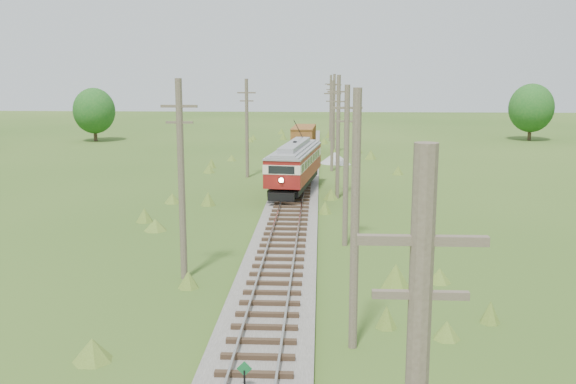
# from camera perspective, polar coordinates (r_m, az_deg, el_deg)

# --- Properties ---
(railbed_main) EXTENTS (3.60, 96.00, 0.57)m
(railbed_main) POSITION_cam_1_polar(r_m,az_deg,el_deg) (50.53, 0.68, 0.37)
(railbed_main) COLOR #605B54
(railbed_main) RESTS_ON ground
(switch_marker) EXTENTS (0.45, 0.06, 1.08)m
(switch_marker) POSITION_cam_1_polar(r_m,az_deg,el_deg) (19.36, -3.89, -15.97)
(switch_marker) COLOR black
(switch_marker) RESTS_ON ground
(streetcar) EXTENTS (3.97, 11.38, 5.15)m
(streetcar) POSITION_cam_1_polar(r_m,az_deg,el_deg) (48.56, 0.61, 2.64)
(streetcar) COLOR black
(streetcar) RESTS_ON ground
(gondola) EXTENTS (2.75, 7.52, 2.46)m
(gondola) POSITION_cam_1_polar(r_m,az_deg,el_deg) (73.16, 1.40, 4.96)
(gondola) COLOR black
(gondola) RESTS_ON ground
(gravel_pile) EXTENTS (3.12, 3.31, 1.13)m
(gravel_pile) POSITION_cam_1_polar(r_m,az_deg,el_deg) (65.26, 4.28, 3.02)
(gravel_pile) COLOR gray
(gravel_pile) RESTS_ON ground
(utility_pole_r_1) EXTENTS (0.30, 0.30, 8.80)m
(utility_pole_r_1) POSITION_cam_1_polar(r_m,az_deg,el_deg) (21.27, 5.97, -2.70)
(utility_pole_r_1) COLOR brown
(utility_pole_r_1) RESTS_ON ground
(utility_pole_r_2) EXTENTS (1.60, 0.30, 8.60)m
(utility_pole_r_2) POSITION_cam_1_polar(r_m,az_deg,el_deg) (34.04, 5.19, 2.45)
(utility_pole_r_2) COLOR brown
(utility_pole_r_2) RESTS_ON ground
(utility_pole_r_3) EXTENTS (1.60, 0.30, 9.00)m
(utility_pole_r_3) POSITION_cam_1_polar(r_m,az_deg,el_deg) (46.91, 4.47, 5.00)
(utility_pole_r_3) COLOR brown
(utility_pole_r_3) RESTS_ON ground
(utility_pole_r_4) EXTENTS (1.60, 0.30, 8.40)m
(utility_pole_r_4) POSITION_cam_1_polar(r_m,az_deg,el_deg) (59.88, 3.96, 5.97)
(utility_pole_r_4) COLOR brown
(utility_pole_r_4) RESTS_ON ground
(utility_pole_r_5) EXTENTS (1.60, 0.30, 8.90)m
(utility_pole_r_5) POSITION_cam_1_polar(r_m,az_deg,el_deg) (72.83, 4.10, 7.03)
(utility_pole_r_5) COLOR brown
(utility_pole_r_5) RESTS_ON ground
(utility_pole_r_6) EXTENTS (1.60, 0.30, 8.70)m
(utility_pole_r_6) POSITION_cam_1_polar(r_m,az_deg,el_deg) (85.80, 3.80, 7.53)
(utility_pole_r_6) COLOR brown
(utility_pole_r_6) RESTS_ON ground
(utility_pole_l_a) EXTENTS (1.60, 0.30, 9.00)m
(utility_pole_l_a) POSITION_cam_1_polar(r_m,az_deg,el_deg) (28.72, -9.46, 1.20)
(utility_pole_l_a) COLOR brown
(utility_pole_l_a) RESTS_ON ground
(utility_pole_l_b) EXTENTS (1.60, 0.30, 8.60)m
(utility_pole_l_b) POSITION_cam_1_polar(r_m,az_deg,el_deg) (56.24, -3.67, 5.77)
(utility_pole_l_b) COLOR brown
(utility_pole_l_b) RESTS_ON ground
(tree_mid_a) EXTENTS (5.46, 5.46, 7.03)m
(tree_mid_a) POSITION_cam_1_polar(r_m,az_deg,el_deg) (89.01, -16.86, 6.92)
(tree_mid_a) COLOR #38281C
(tree_mid_a) RESTS_ON ground
(tree_mid_b) EXTENTS (5.88, 5.88, 7.57)m
(tree_mid_b) POSITION_cam_1_polar(r_m,az_deg,el_deg) (92.17, 20.81, 6.99)
(tree_mid_b) COLOR #38281C
(tree_mid_b) RESTS_ON ground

